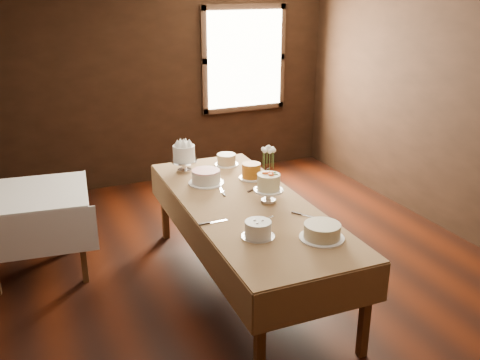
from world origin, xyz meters
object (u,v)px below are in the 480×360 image
object	(u,v)px
display_table	(246,210)
cake_server_d	(259,187)
cake_lattice	(206,178)
cake_server_a	(267,218)
cake_server_e	(219,221)
side_table	(35,202)
cake_server_c	(221,190)
cake_meringue	(184,159)
cake_swirl	(258,230)
flower_vase	(268,176)
cake_cream	(322,232)
cake_server_b	(310,217)
cake_caramel	(251,171)
cake_flowers	(268,189)
cake_speckled	(226,160)

from	to	relation	value
display_table	cake_server_d	xyz separation A→B (m)	(0.27, 0.29, 0.06)
cake_lattice	cake_server_a	world-z (taller)	cake_lattice
cake_server_d	cake_server_e	size ratio (longest dim) A/B	1.00
cake_server_d	display_table	bearing A→B (deg)	-160.27
side_table	cake_server_c	xyz separation A→B (m)	(1.57, -0.71, 0.12)
cake_meringue	cake_lattice	distance (m)	0.43
cake_swirl	cake_server_e	distance (m)	0.41
flower_vase	cake_meringue	bearing A→B (deg)	133.28
cake_cream	cake_meringue	bearing A→B (deg)	103.73
cake_cream	cake_server_b	size ratio (longest dim) A/B	1.40
flower_vase	cake_server_a	bearing A→B (deg)	-117.41
display_table	side_table	xyz separation A→B (m)	(-1.65, 1.08, -0.06)
cake_server_c	flower_vase	distance (m)	0.48
display_table	cake_caramel	distance (m)	0.63
cake_flowers	flower_vase	world-z (taller)	cake_flowers
cake_flowers	cake_swirl	bearing A→B (deg)	-123.31
side_table	cake_server_a	world-z (taller)	cake_server_a
cake_swirl	cake_server_e	world-z (taller)	cake_swirl
cake_server_c	flower_vase	world-z (taller)	flower_vase
cake_caramel	cake_server_a	bearing A→B (deg)	-107.48
cake_speckled	cake_server_a	world-z (taller)	cake_speckled
cake_lattice	cake_flowers	size ratio (longest dim) A/B	1.28
cake_speckled	cake_swirl	bearing A→B (deg)	-104.76
cake_swirl	cake_server_c	xyz separation A→B (m)	(0.11, 1.00, -0.06)
cake_speckled	cake_server_d	distance (m)	0.72
cake_lattice	cake_meringue	bearing A→B (deg)	99.89
cake_server_e	cake_server_a	bearing A→B (deg)	-17.34
cake_lattice	cake_swirl	world-z (taller)	cake_swirl
cake_server_e	flower_vase	bearing A→B (deg)	38.25
cake_lattice	cake_caramel	bearing A→B (deg)	-6.40
cake_swirl	cake_server_b	xyz separation A→B (m)	(0.55, 0.16, -0.06)
cake_meringue	cake_server_d	distance (m)	0.87
cake_flowers	side_table	bearing A→B (deg)	148.50
cake_server_b	cake_server_d	size ratio (longest dim) A/B	1.00
cake_server_b	flower_vase	distance (m)	0.83
cake_flowers	cake_server_a	size ratio (longest dim) A/B	1.09
display_table	cake_server_d	bearing A→B (deg)	47.70
cake_server_e	cake_caramel	bearing A→B (deg)	49.22
cake_flowers	cake_server_c	size ratio (longest dim) A/B	1.09
cake_lattice	cake_flowers	xyz separation A→B (m)	(0.34, -0.63, 0.06)
cake_speckled	cake_server_c	bearing A→B (deg)	-116.85
cake_cream	display_table	bearing A→B (deg)	105.54
cake_server_a	display_table	bearing A→B (deg)	73.86
cake_server_d	flower_vase	distance (m)	0.16
cake_swirl	cake_server_b	world-z (taller)	cake_swirl
display_table	cake_server_d	size ratio (longest dim) A/B	11.05
cake_server_b	cake_meringue	bearing A→B (deg)	165.73
cake_lattice	cake_server_b	world-z (taller)	cake_lattice
cake_meringue	flower_vase	xyz separation A→B (m)	(0.61, -0.65, -0.05)
cake_speckled	flower_vase	size ratio (longest dim) A/B	1.81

